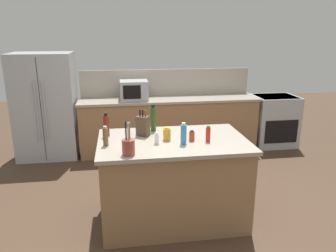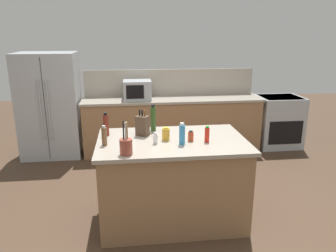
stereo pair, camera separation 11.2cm
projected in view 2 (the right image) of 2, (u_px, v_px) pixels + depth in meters
name	position (u px, v px, depth m)	size (l,w,h in m)	color
ground_plane	(172.00, 217.00, 3.76)	(14.00, 14.00, 0.00)	#473323
back_counter_run	(172.00, 124.00, 5.75)	(3.07, 0.66, 0.94)	#936B47
wall_backsplash	(170.00, 82.00, 5.86)	(3.03, 0.03, 0.46)	#B2A899
kitchen_island	(172.00, 180.00, 3.62)	(1.59, 1.01, 0.94)	#936B47
refrigerator	(50.00, 105.00, 5.46)	(0.96, 0.75, 1.72)	#ADB2B7
range_oven	(278.00, 121.00, 5.98)	(0.76, 0.65, 0.92)	#ADB2B7
microwave	(137.00, 90.00, 5.51)	(0.46, 0.39, 0.32)	#ADB2B7
knife_block	(142.00, 125.00, 3.60)	(0.16, 0.15, 0.29)	#4C3828
utensil_crock	(126.00, 146.00, 3.05)	(0.12, 0.12, 0.32)	brown
vinegar_bottle	(106.00, 125.00, 3.60)	(0.06, 0.06, 0.26)	maroon
honey_jar	(166.00, 134.00, 3.46)	(0.08, 0.08, 0.14)	gold
pepper_grinder	(104.00, 136.00, 3.30)	(0.05, 0.05, 0.21)	brown
hot_sauce_bottle	(207.00, 135.00, 3.40)	(0.05, 0.05, 0.17)	red
salt_shaker	(155.00, 139.00, 3.35)	(0.05, 0.05, 0.12)	silver
dish_soap_bottle	(182.00, 134.00, 3.32)	(0.06, 0.06, 0.23)	#3384BC
olive_oil_bottle	(153.00, 118.00, 3.76)	(0.06, 0.06, 0.31)	#2D4C1E
spice_jar_paprika	(191.00, 136.00, 3.44)	(0.06, 0.06, 0.11)	#B73D1E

